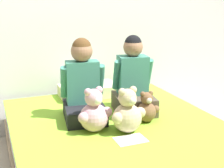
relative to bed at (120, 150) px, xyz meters
The scene contains 9 objects.
wall_behind_bed 1.50m from the bed, 90.00° to the left, with size 8.00×0.06×2.50m.
bed is the anchor object (origin of this frame).
child_on_left 0.56m from the bed, 129.44° to the left, with size 0.37×0.44×0.64m.
child_on_right 0.57m from the bed, 48.43° to the left, with size 0.36×0.41×0.64m.
teddy_bear_held_by_left_child 0.40m from the bed, behind, with size 0.27×0.21×0.33m.
teddy_bear_held_by_right_child 0.38m from the bed, ahead, with size 0.21×0.15×0.25m.
teddy_bear_between_children 0.36m from the bed, 89.19° to the right, with size 0.27×0.21×0.33m.
pillow_at_headboard 0.82m from the bed, 90.00° to the left, with size 0.55×0.31×0.11m.
sign_card 0.33m from the bed, 97.93° to the right, with size 0.21×0.15×0.00m.
Camera 1 is at (-0.87, -2.00, 1.34)m, focal length 50.00 mm.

